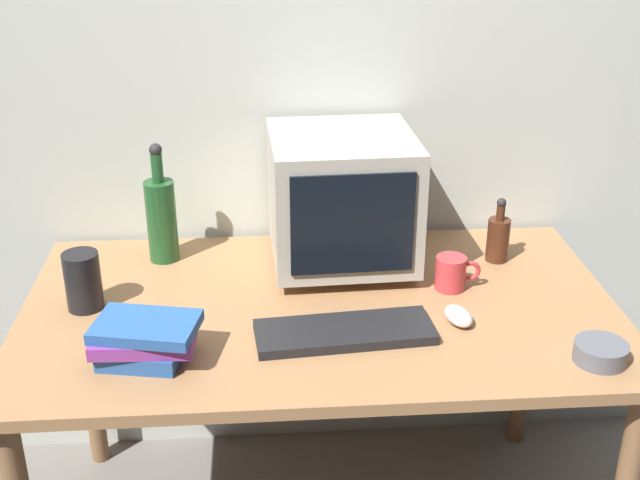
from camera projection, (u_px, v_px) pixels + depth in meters
back_wall at (307, 65)px, 2.32m from camera, size 4.00×0.08×2.50m
desk at (320, 333)px, 2.12m from camera, size 1.50×0.87×0.75m
crt_monitor at (342, 199)px, 2.22m from camera, size 0.39×0.40×0.37m
keyboard at (344, 332)px, 1.93m from camera, size 0.43×0.19×0.02m
computer_mouse at (458, 316)px, 1.99m from camera, size 0.08×0.11×0.04m
bottle_tall at (161, 217)px, 2.27m from camera, size 0.08×0.08×0.34m
bottle_short at (498, 237)px, 2.29m from camera, size 0.06×0.06×0.19m
book_stack at (144, 339)px, 1.83m from camera, size 0.25×0.19×0.10m
mug at (452, 273)px, 2.14m from camera, size 0.12×0.08×0.09m
cd_spindle at (601, 352)px, 1.84m from camera, size 0.12×0.12×0.04m
metal_canister at (83, 281)px, 2.04m from camera, size 0.09×0.09×0.15m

